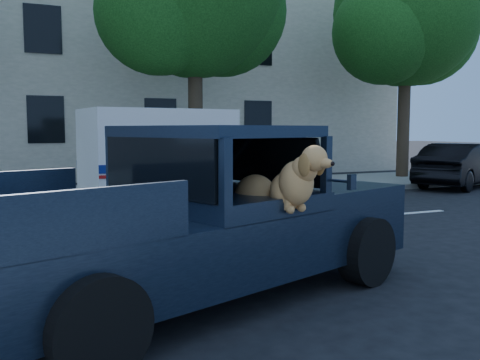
{
  "coord_description": "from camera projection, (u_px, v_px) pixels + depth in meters",
  "views": [
    {
      "loc": [
        -0.41,
        -5.83,
        1.88
      ],
      "look_at": [
        1.88,
        -0.7,
        1.34
      ],
      "focal_mm": 40.0,
      "sensor_mm": 36.0,
      "label": 1
    }
  ],
  "objects": [
    {
      "name": "building_main",
      "position": [
        91.0,
        63.0,
        21.43
      ],
      "size": [
        26.0,
        6.0,
        9.0
      ],
      "primitive_type": "cube",
      "color": "beige",
      "rests_on": "ground"
    },
    {
      "name": "pickup_truck",
      "position": [
        192.0,
        242.0,
        5.85
      ],
      "size": [
        5.74,
        3.76,
        1.92
      ],
      "rotation": [
        0.0,
        0.0,
        0.35
      ],
      "color": "black",
      "rests_on": "ground"
    },
    {
      "name": "street_tree_mid",
      "position": [
        195.0,
        0.0,
        15.88
      ],
      "size": [
        6.0,
        5.2,
        8.6
      ],
      "color": "#332619",
      "rests_on": "ground"
    },
    {
      "name": "street_tree_right",
      "position": [
        407.0,
        22.0,
        19.13
      ],
      "size": [
        6.0,
        5.2,
        8.6
      ],
      "color": "#332619",
      "rests_on": "ground"
    },
    {
      "name": "lane_stripes",
      "position": [
        153.0,
        234.0,
        9.54
      ],
      "size": [
        21.6,
        0.14,
        0.01
      ],
      "primitive_type": null,
      "color": "silver",
      "rests_on": "ground"
    },
    {
      "name": "ground",
      "position": [
        51.0,
        308.0,
        5.64
      ],
      "size": [
        120.0,
        120.0,
        0.0
      ],
      "primitive_type": "plane",
      "color": "black",
      "rests_on": "ground"
    },
    {
      "name": "far_sidewalk",
      "position": [
        21.0,
        198.0,
        14.0
      ],
      "size": [
        60.0,
        4.0,
        0.15
      ],
      "primitive_type": "cube",
      "color": "gray",
      "rests_on": "ground"
    },
    {
      "name": "mail_truck",
      "position": [
        170.0,
        164.0,
        13.21
      ],
      "size": [
        4.47,
        2.58,
        2.35
      ],
      "rotation": [
        0.0,
        0.0,
        0.11
      ],
      "color": "silver",
      "rests_on": "ground"
    },
    {
      "name": "parked_sedan",
      "position": [
        461.0,
        165.0,
        17.19
      ],
      "size": [
        3.12,
        4.56,
        1.42
      ],
      "primitive_type": "imported",
      "rotation": [
        0.0,
        0.0,
        1.99
      ],
      "color": "black",
      "rests_on": "ground"
    }
  ]
}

